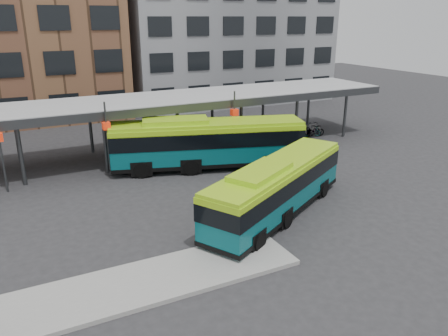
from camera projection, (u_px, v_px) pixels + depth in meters
ground at (219, 228)px, 21.18m from camera, size 120.00×120.00×0.00m
boarding_island at (123, 289)px, 16.27m from camera, size 14.00×3.00×0.18m
canopy at (138, 104)px, 30.72m from camera, size 40.00×6.53×4.80m
building_grey at (220, 14)px, 51.70m from camera, size 24.00×14.00×20.00m
bus_front at (277, 186)px, 22.10m from camera, size 10.63×7.31×3.00m
bus_rear at (207, 142)px, 29.01m from camera, size 12.85×6.30×3.48m
bike_rack at (297, 132)px, 36.84m from camera, size 6.17×1.74×1.07m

